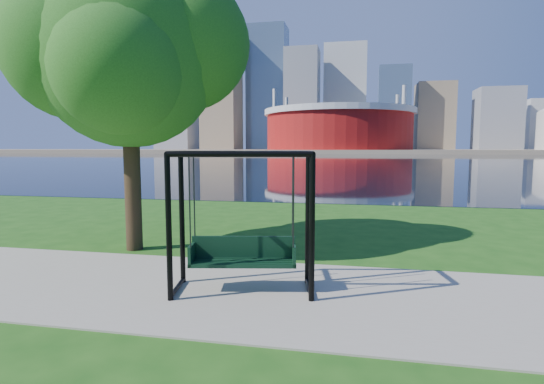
# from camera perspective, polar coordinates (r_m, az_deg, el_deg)

# --- Properties ---
(ground) EXTENTS (900.00, 900.00, 0.00)m
(ground) POSITION_cam_1_polar(r_m,az_deg,el_deg) (8.12, 1.24, -12.47)
(ground) COLOR #1E5114
(ground) RESTS_ON ground
(path) EXTENTS (120.00, 4.00, 0.03)m
(path) POSITION_cam_1_polar(r_m,az_deg,el_deg) (7.65, 0.55, -13.52)
(path) COLOR #9E937F
(path) RESTS_ON ground
(river) EXTENTS (900.00, 180.00, 0.02)m
(river) POSITION_cam_1_polar(r_m,az_deg,el_deg) (109.63, 10.86, 4.41)
(river) COLOR black
(river) RESTS_ON ground
(far_bank) EXTENTS (900.00, 228.00, 2.00)m
(far_bank) POSITION_cam_1_polar(r_m,az_deg,el_deg) (313.59, 11.35, 5.45)
(far_bank) COLOR #937F60
(far_bank) RESTS_ON ground
(stadium) EXTENTS (83.00, 83.00, 32.00)m
(stadium) POSITION_cam_1_polar(r_m,az_deg,el_deg) (243.13, 8.95, 8.53)
(stadium) COLOR maroon
(stadium) RESTS_ON far_bank
(skyline) EXTENTS (392.00, 66.00, 96.50)m
(skyline) POSITION_cam_1_polar(r_m,az_deg,el_deg) (328.72, 10.72, 11.57)
(skyline) COLOR gray
(skyline) RESTS_ON far_bank
(swing) EXTENTS (2.61, 1.50, 2.51)m
(swing) POSITION_cam_1_polar(r_m,az_deg,el_deg) (7.51, -3.95, -4.43)
(swing) COLOR black
(swing) RESTS_ON ground
(park_tree) EXTENTS (5.71, 5.15, 7.09)m
(park_tree) POSITION_cam_1_polar(r_m,az_deg,el_deg) (11.46, -18.86, 17.47)
(park_tree) COLOR black
(park_tree) RESTS_ON ground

